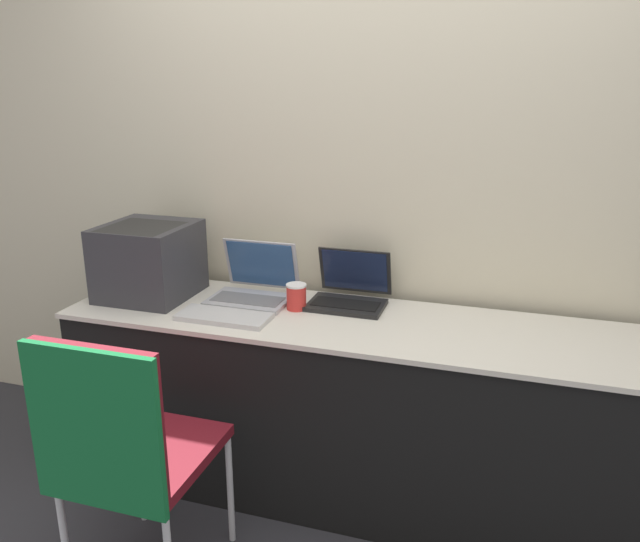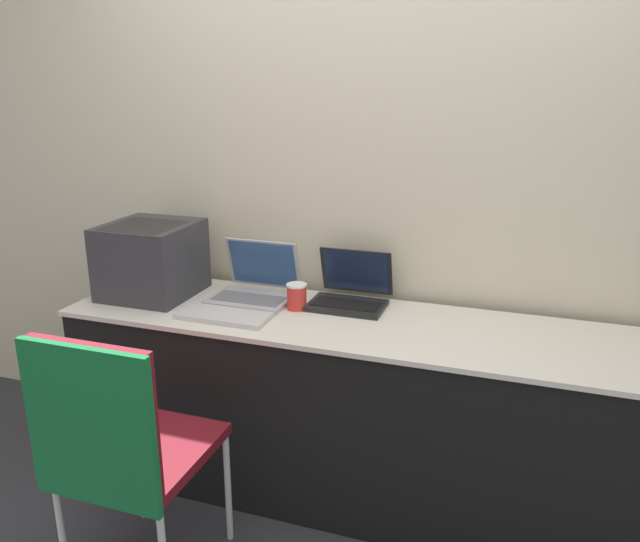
{
  "view_description": "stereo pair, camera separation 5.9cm",
  "coord_description": "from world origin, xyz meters",
  "px_view_note": "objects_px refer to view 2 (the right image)",
  "views": [
    {
      "loc": [
        0.57,
        -1.92,
        1.67
      ],
      "look_at": [
        -0.14,
        0.31,
        0.95
      ],
      "focal_mm": 35.0,
      "sensor_mm": 36.0,
      "label": 1
    },
    {
      "loc": [
        0.62,
        -1.91,
        1.67
      ],
      "look_at": [
        -0.14,
        0.31,
        0.95
      ],
      "focal_mm": 35.0,
      "sensor_mm": 36.0,
      "label": 2
    }
  ],
  "objects_px": {
    "printer": "(151,257)",
    "laptop_right": "(350,293)",
    "external_keyboard": "(224,316)",
    "coffee_cup": "(297,296)",
    "laptop_left": "(255,286)",
    "chair": "(118,439)"
  },
  "relations": [
    {
      "from": "external_keyboard",
      "to": "laptop_left",
      "type": "bearing_deg",
      "value": 86.54
    },
    {
      "from": "printer",
      "to": "laptop_left",
      "type": "bearing_deg",
      "value": 12.51
    },
    {
      "from": "external_keyboard",
      "to": "coffee_cup",
      "type": "bearing_deg",
      "value": 39.7
    },
    {
      "from": "laptop_right",
      "to": "external_keyboard",
      "type": "bearing_deg",
      "value": -142.53
    },
    {
      "from": "printer",
      "to": "laptop_right",
      "type": "xyz_separation_m",
      "value": [
        0.85,
        0.16,
        -0.12
      ]
    },
    {
      "from": "printer",
      "to": "laptop_right",
      "type": "bearing_deg",
      "value": 10.83
    },
    {
      "from": "laptop_right",
      "to": "chair",
      "type": "relative_size",
      "value": 0.32
    },
    {
      "from": "laptop_left",
      "to": "laptop_right",
      "type": "distance_m",
      "value": 0.41
    },
    {
      "from": "coffee_cup",
      "to": "chair",
      "type": "bearing_deg",
      "value": -109.17
    },
    {
      "from": "laptop_right",
      "to": "chair",
      "type": "height_order",
      "value": "laptop_right"
    },
    {
      "from": "printer",
      "to": "chair",
      "type": "relative_size",
      "value": 0.39
    },
    {
      "from": "coffee_cup",
      "to": "chair",
      "type": "xyz_separation_m",
      "value": [
        -0.29,
        -0.83,
        -0.23
      ]
    },
    {
      "from": "coffee_cup",
      "to": "chair",
      "type": "height_order",
      "value": "chair"
    },
    {
      "from": "laptop_left",
      "to": "coffee_cup",
      "type": "bearing_deg",
      "value": -16.89
    },
    {
      "from": "printer",
      "to": "laptop_left",
      "type": "relative_size",
      "value": 1.12
    },
    {
      "from": "laptop_left",
      "to": "laptop_right",
      "type": "height_order",
      "value": "laptop_left"
    },
    {
      "from": "laptop_left",
      "to": "chair",
      "type": "xyz_separation_m",
      "value": [
        -0.07,
        -0.89,
        -0.23
      ]
    },
    {
      "from": "chair",
      "to": "printer",
      "type": "bearing_deg",
      "value": 115.21
    },
    {
      "from": "laptop_right",
      "to": "external_keyboard",
      "type": "height_order",
      "value": "laptop_right"
    },
    {
      "from": "coffee_cup",
      "to": "laptop_left",
      "type": "bearing_deg",
      "value": 163.11
    },
    {
      "from": "external_keyboard",
      "to": "coffee_cup",
      "type": "xyz_separation_m",
      "value": [
        0.23,
        0.19,
        0.04
      ]
    },
    {
      "from": "laptop_right",
      "to": "chair",
      "type": "bearing_deg",
      "value": -116.49
    }
  ]
}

